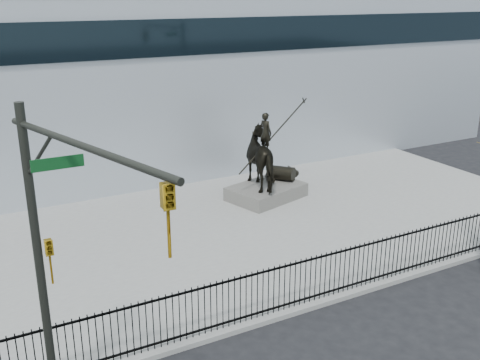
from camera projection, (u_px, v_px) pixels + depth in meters
name	position (u px, v px, depth m)	size (l,w,h in m)	color
ground	(320.00, 332.00, 15.45)	(120.00, 120.00, 0.00)	black
plaza	(210.00, 237.00, 21.26)	(30.00, 12.00, 0.15)	gray
building	(106.00, 77.00, 30.68)	(44.00, 14.00, 9.00)	silver
picket_fence	(296.00, 283.00, 16.21)	(22.10, 0.10, 1.50)	black
statue_plinth	(266.00, 192.00, 24.97)	(3.19, 2.20, 0.60)	#55534E
equestrian_statue	(268.00, 158.00, 24.52)	(3.96, 3.01, 3.47)	black
traffic_signal_left	(59.00, 264.00, 10.60)	(1.52, 4.84, 7.00)	black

